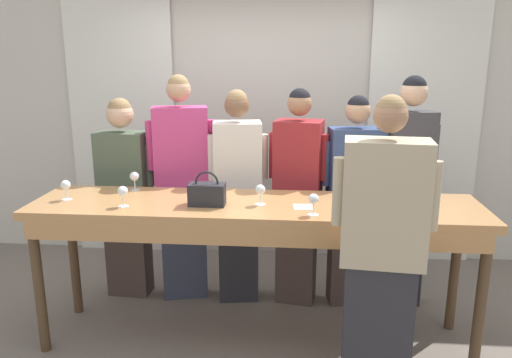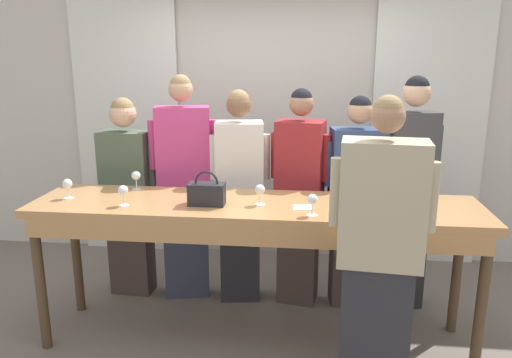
% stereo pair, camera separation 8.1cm
% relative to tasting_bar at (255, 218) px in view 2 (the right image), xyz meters
% --- Properties ---
extents(ground_plane, '(18.00, 18.00, 0.00)m').
position_rel_tasting_bar_xyz_m(ground_plane, '(0.00, 0.02, -0.93)').
color(ground_plane, '#70665B').
extents(wall_back, '(12.00, 0.06, 2.80)m').
position_rel_tasting_bar_xyz_m(wall_back, '(0.00, 1.68, 0.47)').
color(wall_back, beige).
rests_on(wall_back, ground_plane).
extents(curtain_panel_left, '(1.05, 0.03, 2.69)m').
position_rel_tasting_bar_xyz_m(curtain_panel_left, '(-1.46, 1.62, 0.41)').
color(curtain_panel_left, white).
rests_on(curtain_panel_left, ground_plane).
extents(curtain_panel_right, '(1.05, 0.03, 2.69)m').
position_rel_tasting_bar_xyz_m(curtain_panel_right, '(1.46, 1.62, 0.41)').
color(curtain_panel_right, white).
rests_on(curtain_panel_right, ground_plane).
extents(tasting_bar, '(3.05, 0.69, 1.03)m').
position_rel_tasting_bar_xyz_m(tasting_bar, '(0.00, 0.00, 0.00)').
color(tasting_bar, '#B27F4C').
rests_on(tasting_bar, ground_plane).
extents(wine_bottle, '(0.08, 0.08, 0.33)m').
position_rel_tasting_bar_xyz_m(wine_bottle, '(0.82, -0.24, 0.22)').
color(wine_bottle, black).
rests_on(wine_bottle, tasting_bar).
extents(handbag, '(0.24, 0.12, 0.23)m').
position_rel_tasting_bar_xyz_m(handbag, '(-0.32, -0.05, 0.18)').
color(handbag, '#232328').
rests_on(handbag, tasting_bar).
extents(wine_glass_front_left, '(0.07, 0.07, 0.14)m').
position_rel_tasting_bar_xyz_m(wine_glass_front_left, '(-0.92, 0.27, 0.20)').
color(wine_glass_front_left, white).
rests_on(wine_glass_front_left, tasting_bar).
extents(wine_glass_front_mid, '(0.07, 0.07, 0.14)m').
position_rel_tasting_bar_xyz_m(wine_glass_front_mid, '(0.04, -0.02, 0.20)').
color(wine_glass_front_mid, white).
rests_on(wine_glass_front_mid, tasting_bar).
extents(wine_glass_front_right, '(0.07, 0.07, 0.14)m').
position_rel_tasting_bar_xyz_m(wine_glass_front_right, '(0.39, -0.21, 0.20)').
color(wine_glass_front_right, white).
rests_on(wine_glass_front_right, tasting_bar).
extents(wine_glass_center_left, '(0.07, 0.07, 0.14)m').
position_rel_tasting_bar_xyz_m(wine_glass_center_left, '(1.16, 0.31, 0.20)').
color(wine_glass_center_left, white).
rests_on(wine_glass_center_left, tasting_bar).
extents(wine_glass_center_mid, '(0.07, 0.07, 0.14)m').
position_rel_tasting_bar_xyz_m(wine_glass_center_mid, '(-1.31, -0.01, 0.20)').
color(wine_glass_center_mid, white).
rests_on(wine_glass_center_mid, tasting_bar).
extents(wine_glass_center_right, '(0.07, 0.07, 0.14)m').
position_rel_tasting_bar_xyz_m(wine_glass_center_right, '(-0.86, -0.13, 0.20)').
color(wine_glass_center_right, white).
rests_on(wine_glass_center_right, tasting_bar).
extents(napkin, '(0.13, 0.13, 0.00)m').
position_rel_tasting_bar_xyz_m(napkin, '(0.32, -0.05, 0.10)').
color(napkin, white).
rests_on(napkin, tasting_bar).
extents(guest_olive_jacket, '(0.52, 0.26, 1.68)m').
position_rel_tasting_bar_xyz_m(guest_olive_jacket, '(-1.14, 0.65, -0.06)').
color(guest_olive_jacket, '#473833').
rests_on(guest_olive_jacket, ground_plane).
extents(guest_pink_top, '(0.54, 0.31, 1.86)m').
position_rel_tasting_bar_xyz_m(guest_pink_top, '(-0.65, 0.65, 0.02)').
color(guest_pink_top, '#383D51').
rests_on(guest_pink_top, ground_plane).
extents(guest_cream_sweater, '(0.50, 0.33, 1.75)m').
position_rel_tasting_bar_xyz_m(guest_cream_sweater, '(-0.20, 0.65, -0.04)').
color(guest_cream_sweater, '#28282D').
rests_on(guest_cream_sweater, ground_plane).
extents(guest_striped_shirt, '(0.48, 0.33, 1.76)m').
position_rel_tasting_bar_xyz_m(guest_striped_shirt, '(0.29, 0.65, -0.03)').
color(guest_striped_shirt, '#473833').
rests_on(guest_striped_shirt, ground_plane).
extents(guest_navy_coat, '(0.53, 0.29, 1.71)m').
position_rel_tasting_bar_xyz_m(guest_navy_coat, '(0.73, 0.65, -0.06)').
color(guest_navy_coat, '#473833').
rests_on(guest_navy_coat, ground_plane).
extents(guest_beige_cap, '(0.47, 0.27, 1.86)m').
position_rel_tasting_bar_xyz_m(guest_beige_cap, '(1.14, 0.65, 0.06)').
color(guest_beige_cap, '#28282D').
rests_on(guest_beige_cap, ground_plane).
extents(host_pouring, '(0.57, 0.29, 1.82)m').
position_rel_tasting_bar_xyz_m(host_pouring, '(0.76, -0.56, -0.02)').
color(host_pouring, '#28282D').
rests_on(host_pouring, ground_plane).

